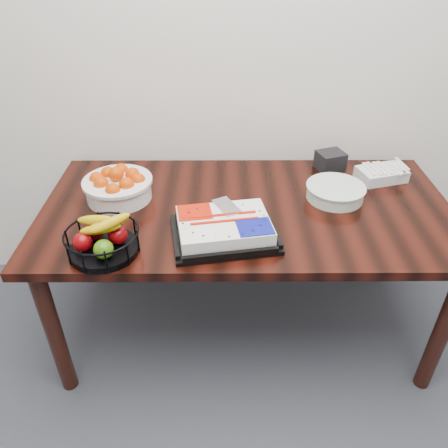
{
  "coord_description": "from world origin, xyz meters",
  "views": [
    {
      "loc": [
        -0.11,
        0.37,
        1.78
      ],
      "look_at": [
        -0.1,
        1.74,
        0.83
      ],
      "focal_mm": 35.0,
      "sensor_mm": 36.0,
      "label": 1
    }
  ],
  "objects_px": {
    "cake_tray": "(224,228)",
    "napkin_box": "(330,161)",
    "table": "(246,222)",
    "plate_stack": "(335,192)",
    "tangerine_bowl": "(117,182)",
    "fruit_basket": "(102,239)"
  },
  "relations": [
    {
      "from": "table",
      "to": "tangerine_bowl",
      "type": "bearing_deg",
      "value": 173.2
    },
    {
      "from": "tangerine_bowl",
      "to": "fruit_basket",
      "type": "height_order",
      "value": "tangerine_bowl"
    },
    {
      "from": "table",
      "to": "plate_stack",
      "type": "relative_size",
      "value": 6.84
    },
    {
      "from": "fruit_basket",
      "to": "napkin_box",
      "type": "height_order",
      "value": "fruit_basket"
    },
    {
      "from": "tangerine_bowl",
      "to": "plate_stack",
      "type": "relative_size",
      "value": 1.17
    },
    {
      "from": "plate_stack",
      "to": "napkin_box",
      "type": "xyz_separation_m",
      "value": [
        0.03,
        0.29,
        0.01
      ]
    },
    {
      "from": "tangerine_bowl",
      "to": "fruit_basket",
      "type": "bearing_deg",
      "value": -87.35
    },
    {
      "from": "fruit_basket",
      "to": "tangerine_bowl",
      "type": "bearing_deg",
      "value": 92.65
    },
    {
      "from": "cake_tray",
      "to": "napkin_box",
      "type": "distance_m",
      "value": 0.79
    },
    {
      "from": "fruit_basket",
      "to": "napkin_box",
      "type": "bearing_deg",
      "value": 34.39
    },
    {
      "from": "tangerine_bowl",
      "to": "fruit_basket",
      "type": "xyz_separation_m",
      "value": [
        0.02,
        -0.39,
        -0.02
      ]
    },
    {
      "from": "cake_tray",
      "to": "plate_stack",
      "type": "bearing_deg",
      "value": 30.05
    },
    {
      "from": "tangerine_bowl",
      "to": "fruit_basket",
      "type": "distance_m",
      "value": 0.4
    },
    {
      "from": "cake_tray",
      "to": "plate_stack",
      "type": "height_order",
      "value": "cake_tray"
    },
    {
      "from": "plate_stack",
      "to": "napkin_box",
      "type": "distance_m",
      "value": 0.29
    },
    {
      "from": "tangerine_bowl",
      "to": "plate_stack",
      "type": "distance_m",
      "value": 0.97
    },
    {
      "from": "cake_tray",
      "to": "napkin_box",
      "type": "height_order",
      "value": "napkin_box"
    },
    {
      "from": "cake_tray",
      "to": "fruit_basket",
      "type": "xyz_separation_m",
      "value": [
        -0.45,
        -0.1,
        0.02
      ]
    },
    {
      "from": "table",
      "to": "plate_stack",
      "type": "distance_m",
      "value": 0.42
    },
    {
      "from": "fruit_basket",
      "to": "plate_stack",
      "type": "xyz_separation_m",
      "value": [
        0.95,
        0.39,
        -0.03
      ]
    },
    {
      "from": "plate_stack",
      "to": "cake_tray",
      "type": "bearing_deg",
      "value": -149.95
    },
    {
      "from": "tangerine_bowl",
      "to": "table",
      "type": "bearing_deg",
      "value": -6.8
    }
  ]
}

